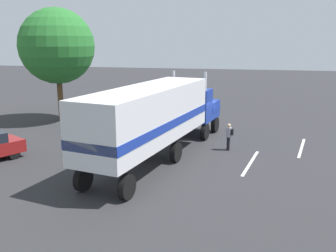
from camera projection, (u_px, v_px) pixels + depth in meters
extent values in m
plane|color=#2D2D30|center=(199.00, 136.00, 25.18)|extent=(120.00, 120.00, 0.00)
cube|color=silver|center=(251.00, 163.00, 19.77)|extent=(4.35, 0.98, 0.01)
cube|color=silver|center=(302.00, 148.00, 22.53)|extent=(4.34, 1.03, 0.01)
cube|color=#193399|center=(199.00, 108.00, 26.16)|extent=(2.27, 2.81, 1.20)
cube|color=#193399|center=(192.00, 105.00, 24.62)|extent=(1.88, 2.73, 2.20)
cube|color=silver|center=(204.00, 106.00, 27.00)|extent=(0.50, 2.07, 1.08)
cube|color=#193399|center=(199.00, 108.00, 26.15)|extent=(2.28, 2.85, 0.36)
cylinder|color=silver|center=(174.00, 96.00, 24.43)|extent=(0.18, 0.18, 3.40)
cylinder|color=silver|center=(205.00, 98.00, 23.56)|extent=(0.18, 0.18, 3.40)
cube|color=silver|center=(149.00, 114.00, 18.85)|extent=(10.81, 4.67, 2.80)
cube|color=#193399|center=(149.00, 122.00, 18.95)|extent=(10.82, 4.71, 0.44)
cylinder|color=silver|center=(176.00, 120.00, 25.80)|extent=(1.40, 0.89, 0.64)
cylinder|color=black|center=(186.00, 122.00, 27.13)|extent=(1.14, 0.52, 1.10)
cylinder|color=black|center=(215.00, 125.00, 26.26)|extent=(1.14, 0.52, 1.10)
cylinder|color=black|center=(174.00, 129.00, 25.08)|extent=(1.14, 0.52, 1.10)
cylinder|color=black|center=(205.00, 132.00, 24.21)|extent=(1.14, 0.52, 1.10)
cylinder|color=black|center=(140.00, 147.00, 20.68)|extent=(1.14, 0.52, 1.10)
cylinder|color=black|center=(176.00, 152.00, 19.81)|extent=(1.14, 0.52, 1.10)
cylinder|color=black|center=(83.00, 179.00, 16.02)|extent=(1.14, 0.52, 1.10)
cylinder|color=black|center=(127.00, 187.00, 15.15)|extent=(1.14, 0.52, 1.10)
cylinder|color=black|center=(228.00, 144.00, 21.93)|extent=(0.18, 0.18, 0.82)
cylinder|color=black|center=(228.00, 143.00, 22.07)|extent=(0.18, 0.18, 0.82)
cylinder|color=gray|center=(229.00, 132.00, 21.84)|extent=(0.34, 0.34, 0.58)
sphere|color=tan|center=(229.00, 126.00, 21.75)|extent=(0.23, 0.23, 0.23)
cube|color=black|center=(232.00, 132.00, 21.78)|extent=(0.27, 0.18, 0.36)
cylinder|color=black|center=(14.00, 154.00, 20.33)|extent=(0.67, 0.50, 0.64)
cylinder|color=black|center=(1.00, 148.00, 21.33)|extent=(0.67, 0.50, 0.64)
cylinder|color=brown|center=(60.00, 97.00, 29.62)|extent=(0.44, 0.44, 3.94)
sphere|color=#28712C|center=(57.00, 46.00, 28.69)|extent=(5.90, 5.90, 5.90)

